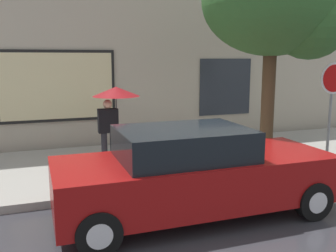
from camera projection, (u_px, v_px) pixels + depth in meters
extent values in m
plane|color=#333338|center=(189.00, 213.00, 6.49)|extent=(60.00, 60.00, 0.00)
cube|color=gray|center=(142.00, 164.00, 9.26)|extent=(20.00, 4.00, 0.15)
cube|color=#B2A893|center=(117.00, 27.00, 10.97)|extent=(20.00, 0.40, 7.00)
cube|color=black|center=(57.00, 86.00, 10.47)|extent=(3.19, 0.06, 1.98)
cube|color=beige|center=(57.00, 86.00, 10.44)|extent=(3.03, 0.03, 1.82)
cube|color=#262B33|center=(225.00, 87.00, 12.22)|extent=(1.80, 0.04, 1.80)
cone|color=#99999E|center=(267.00, 43.00, 12.31)|extent=(0.22, 0.24, 0.24)
cube|color=maroon|center=(196.00, 179.00, 6.30)|extent=(4.61, 1.71, 0.76)
cube|color=black|center=(183.00, 143.00, 6.11)|extent=(2.08, 1.51, 0.49)
cylinder|color=black|center=(260.00, 173.00, 7.67)|extent=(0.64, 0.22, 0.64)
cylinder|color=silver|center=(260.00, 173.00, 7.67)|extent=(0.35, 0.24, 0.35)
cylinder|color=black|center=(313.00, 201.00, 6.20)|extent=(0.64, 0.22, 0.64)
cylinder|color=silver|center=(313.00, 201.00, 6.20)|extent=(0.35, 0.24, 0.35)
cylinder|color=black|center=(84.00, 194.00, 6.51)|extent=(0.64, 0.22, 0.64)
cylinder|color=silver|center=(84.00, 194.00, 6.51)|extent=(0.35, 0.24, 0.35)
cylinder|color=black|center=(98.00, 233.00, 5.05)|extent=(0.64, 0.22, 0.64)
cylinder|color=silver|center=(98.00, 233.00, 5.05)|extent=(0.35, 0.24, 0.35)
cylinder|color=black|center=(104.00, 149.00, 8.79)|extent=(0.14, 0.14, 0.78)
cylinder|color=black|center=(113.00, 148.00, 8.85)|extent=(0.14, 0.14, 0.78)
cube|color=black|center=(108.00, 121.00, 8.70)|extent=(0.45, 0.22, 0.55)
sphere|color=tan|center=(108.00, 104.00, 8.63)|extent=(0.21, 0.21, 0.21)
cylinder|color=#4C4C51|center=(116.00, 109.00, 8.73)|extent=(0.02, 0.02, 0.90)
cone|color=maroon|center=(116.00, 91.00, 8.65)|extent=(1.08, 1.08, 0.22)
cylinder|color=#4C3823|center=(268.00, 104.00, 8.79)|extent=(0.31, 0.31, 2.83)
ellipsoid|color=#33662D|center=(272.00, 1.00, 8.38)|extent=(3.23, 2.74, 2.42)
sphere|color=#33662D|center=(311.00, 19.00, 8.32)|extent=(1.78, 1.78, 1.78)
cylinder|color=gray|center=(330.00, 112.00, 9.34)|extent=(0.07, 0.07, 2.34)
cylinder|color=white|center=(334.00, 78.00, 9.16)|extent=(0.76, 0.02, 0.76)
cylinder|color=red|center=(334.00, 78.00, 9.14)|extent=(0.66, 0.02, 0.66)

